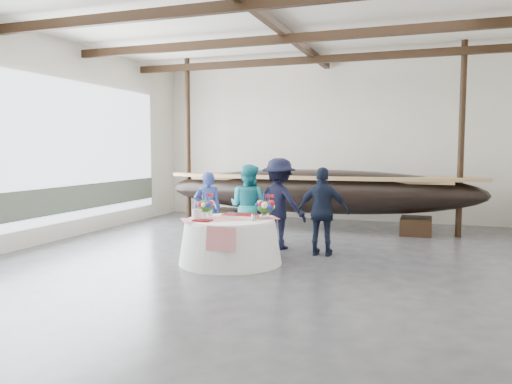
% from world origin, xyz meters
% --- Properties ---
extents(floor, '(10.00, 12.00, 0.01)m').
position_xyz_m(floor, '(0.00, 0.00, 0.00)').
color(floor, '#3D3D42').
rests_on(floor, ground).
extents(wall_back, '(10.00, 0.02, 4.50)m').
position_xyz_m(wall_back, '(0.00, 6.00, 2.25)').
color(wall_back, silver).
rests_on(wall_back, ground).
extents(wall_left, '(0.02, 12.00, 4.50)m').
position_xyz_m(wall_left, '(-5.00, 0.00, 2.25)').
color(wall_left, silver).
rests_on(wall_left, ground).
extents(ceiling, '(10.00, 12.00, 0.01)m').
position_xyz_m(ceiling, '(0.00, 0.00, 4.50)').
color(ceiling, white).
rests_on(ceiling, wall_back).
extents(pavilion_structure, '(9.80, 11.76, 4.50)m').
position_xyz_m(pavilion_structure, '(0.00, 0.72, 4.00)').
color(pavilion_structure, black).
rests_on(pavilion_structure, ground).
extents(open_bay, '(0.03, 7.00, 3.20)m').
position_xyz_m(open_bay, '(-4.95, 1.00, 1.83)').
color(open_bay, silver).
rests_on(open_bay, ground).
extents(longboat_display, '(8.14, 1.63, 1.53)m').
position_xyz_m(longboat_display, '(0.12, 4.06, 0.97)').
color(longboat_display, black).
rests_on(longboat_display, ground).
extents(banquet_table, '(1.85, 1.85, 0.80)m').
position_xyz_m(banquet_table, '(-0.52, -0.17, 0.40)').
color(banquet_table, white).
rests_on(banquet_table, ground).
extents(tabletop_items, '(1.72, 1.42, 0.40)m').
position_xyz_m(tabletop_items, '(-0.55, -0.02, 0.94)').
color(tabletop_items, red).
rests_on(tabletop_items, banquet_table).
extents(guest_woman_blue, '(0.68, 0.61, 1.57)m').
position_xyz_m(guest_woman_blue, '(-1.56, 1.13, 0.78)').
color(guest_woman_blue, navy).
rests_on(guest_woman_blue, ground).
extents(guest_woman_teal, '(0.95, 0.80, 1.73)m').
position_xyz_m(guest_woman_teal, '(-0.67, 1.20, 0.87)').
color(guest_woman_teal, teal).
rests_on(guest_woman_teal, ground).
extents(guest_man_left, '(1.34, 0.99, 1.86)m').
position_xyz_m(guest_man_left, '(-0.06, 1.36, 0.93)').
color(guest_man_left, black).
rests_on(guest_man_left, ground).
extents(guest_man_right, '(1.01, 0.45, 1.70)m').
position_xyz_m(guest_man_right, '(0.93, 0.99, 0.85)').
color(guest_man_right, black).
rests_on(guest_man_right, ground).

